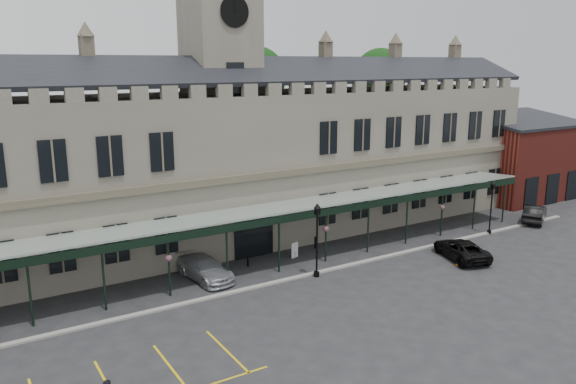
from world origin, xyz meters
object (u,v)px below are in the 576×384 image
car_taxi (205,268)px  car_right_b (535,213)px  station_building (224,163)px  clock_tower (221,79)px  lamp_post_mid (317,234)px  lamp_post_right (492,203)px  sign_board (295,250)px  traffic_cone (459,261)px  car_van (461,249)px

car_taxi → car_right_b: bearing=-12.8°
station_building → car_taxi: 10.48m
clock_tower → lamp_post_mid: (1.73, -10.94, -10.02)m
clock_tower → lamp_post_right: size_ratio=5.32×
clock_tower → sign_board: clock_tower is taller
lamp_post_right → traffic_cone: 9.47m
car_taxi → car_van: size_ratio=1.00×
clock_tower → car_van: 22.55m
station_building → car_right_b: station_building is taller
clock_tower → lamp_post_mid: 14.94m
lamp_post_mid → car_van: 11.83m
lamp_post_right → sign_board: (-17.50, 3.67, -2.19)m
clock_tower → lamp_post_right: 24.88m
station_building → traffic_cone: size_ratio=92.19×
lamp_post_right → sign_board: lamp_post_right is taller
lamp_post_mid → traffic_cone: size_ratio=8.00×
traffic_cone → car_right_b: car_right_b is taller
car_right_b → lamp_post_right: bearing=63.3°
traffic_cone → car_van: car_van is taller
station_building → lamp_post_mid: 11.50m
lamp_post_mid → car_right_b: size_ratio=1.07×
traffic_cone → sign_board: (-9.26, 7.64, 0.25)m
lamp_post_right → traffic_cone: (-8.24, -3.98, -2.45)m
lamp_post_right → clock_tower: bearing=152.1°
lamp_post_mid → lamp_post_right: bearing=1.1°
traffic_cone → lamp_post_right: bearing=25.8°
car_taxi → car_right_b: size_ratio=1.07×
car_taxi → car_van: car_taxi is taller
lamp_post_mid → car_van: lamp_post_mid is taller
clock_tower → car_taxi: (-5.00, -7.31, -12.35)m
lamp_post_right → car_taxi: (-24.99, 3.28, -2.01)m
sign_board → car_van: 12.48m
station_building → lamp_post_right: 22.88m
car_taxi → car_van: bearing=-26.7°
station_building → car_van: station_building is taller
lamp_post_mid → car_right_b: bearing=1.5°
car_right_b → car_van: bearing=74.7°
car_taxi → car_right_b: car_right_b is taller
traffic_cone → car_van: (1.25, 0.91, 0.41)m
sign_board → car_right_b: bearing=-23.4°
station_building → car_taxi: size_ratio=11.48×
station_building → sign_board: station_building is taller
clock_tower → car_van: (13.00, -13.65, -12.39)m
station_building → clock_tower: clock_tower is taller
sign_board → car_taxi: bearing=167.6°
lamp_post_mid → car_van: (11.27, -2.71, -2.36)m
lamp_post_mid → car_taxi: 7.99m
car_van → sign_board: bearing=-15.3°
sign_board → car_van: car_van is taller
lamp_post_right → car_right_b: (6.58, 0.29, -1.96)m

